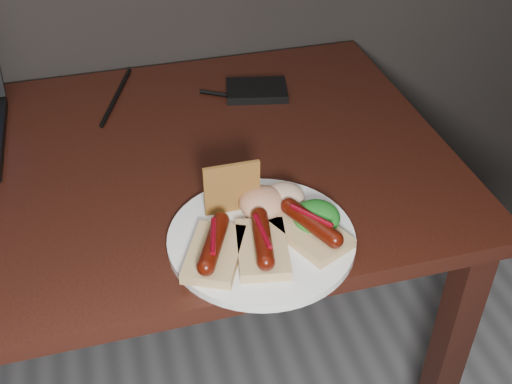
{
  "coord_description": "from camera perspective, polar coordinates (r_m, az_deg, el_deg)",
  "views": [
    {
      "loc": [
        0.12,
        0.47,
        1.39
      ],
      "look_at": [
        0.31,
        1.16,
        0.82
      ],
      "focal_mm": 45.0,
      "sensor_mm": 36.0,
      "label": 1
    }
  ],
  "objects": [
    {
      "name": "crispbread",
      "position": [
        0.95,
        -2.15,
        0.36
      ],
      "size": [
        0.08,
        0.01,
        0.08
      ],
      "primitive_type": "cube",
      "color": "#A3642C",
      "rests_on": "plate"
    },
    {
      "name": "bread_sausage_center",
      "position": [
        0.9,
        0.57,
        -4.65
      ],
      "size": [
        0.09,
        0.13,
        0.04
      ],
      "color": "tan",
      "rests_on": "plate"
    },
    {
      "name": "plate",
      "position": [
        0.94,
        0.49,
        -4.16
      ],
      "size": [
        0.34,
        0.34,
        0.01
      ],
      "primitive_type": "cylinder",
      "rotation": [
        0.0,
        0.0,
        0.28
      ],
      "color": "white",
      "rests_on": "desk"
    },
    {
      "name": "salad_greens",
      "position": [
        0.94,
        5.4,
        -2.24
      ],
      "size": [
        0.07,
        0.07,
        0.04
      ],
      "primitive_type": "ellipsoid",
      "color": "#105416",
      "rests_on": "plate"
    },
    {
      "name": "desk",
      "position": [
        1.17,
        -17.75,
        -2.23
      ],
      "size": [
        1.4,
        0.7,
        0.75
      ],
      "color": "#34140D",
      "rests_on": "ground"
    },
    {
      "name": "coleslaw_mound",
      "position": [
        0.98,
        2.49,
        -0.47
      ],
      "size": [
        0.06,
        0.06,
        0.04
      ],
      "primitive_type": "ellipsoid",
      "color": "silver",
      "rests_on": "plate"
    },
    {
      "name": "bread_sausage_left",
      "position": [
        0.89,
        -3.75,
        -5.08
      ],
      "size": [
        0.11,
        0.13,
        0.04
      ],
      "color": "tan",
      "rests_on": "plate"
    },
    {
      "name": "bread_sausage_right",
      "position": [
        0.92,
        4.89,
        -3.26
      ],
      "size": [
        0.11,
        0.13,
        0.04
      ],
      "color": "tan",
      "rests_on": "plate"
    },
    {
      "name": "salsa_mound",
      "position": [
        0.96,
        0.59,
        -0.95
      ],
      "size": [
        0.07,
        0.07,
        0.04
      ],
      "primitive_type": "ellipsoid",
      "color": "#A31C10",
      "rests_on": "plate"
    },
    {
      "name": "hard_drive",
      "position": [
        1.29,
        0.05,
        9.02
      ],
      "size": [
        0.13,
        0.11,
        0.02
      ],
      "primitive_type": "cube",
      "rotation": [
        0.0,
        0.0,
        -0.21
      ],
      "color": "black",
      "rests_on": "desk"
    },
    {
      "name": "desk_cables",
      "position": [
        1.25,
        -19.57,
        5.37
      ],
      "size": [
        0.84,
        0.34,
        0.01
      ],
      "color": "black",
      "rests_on": "desk"
    }
  ]
}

